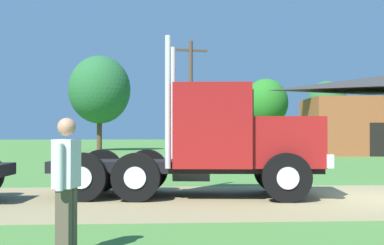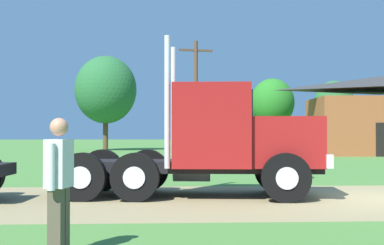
{
  "view_description": "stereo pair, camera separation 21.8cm",
  "coord_description": "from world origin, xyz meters",
  "px_view_note": "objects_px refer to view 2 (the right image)",
  "views": [
    {
      "loc": [
        -5.52,
        -13.26,
        1.64
      ],
      "look_at": [
        -4.54,
        1.07,
        1.86
      ],
      "focal_mm": 52.4,
      "sensor_mm": 36.0,
      "label": 1
    },
    {
      "loc": [
        -5.3,
        -13.27,
        1.64
      ],
      "look_at": [
        -4.54,
        1.07,
        1.86
      ],
      "focal_mm": 52.4,
      "sensor_mm": 36.0,
      "label": 2
    }
  ],
  "objects_px": {
    "utility_pole_near": "(196,95)",
    "truck_foreground_white": "(219,142)",
    "visitor_walking_mid": "(59,180)",
    "visitor_far_side": "(297,154)"
  },
  "relations": [
    {
      "from": "visitor_walking_mid",
      "to": "visitor_far_side",
      "type": "distance_m",
      "value": 12.66
    },
    {
      "from": "utility_pole_near",
      "to": "truck_foreground_white",
      "type": "bearing_deg",
      "value": -91.87
    },
    {
      "from": "visitor_walking_mid",
      "to": "utility_pole_near",
      "type": "height_order",
      "value": "utility_pole_near"
    },
    {
      "from": "truck_foreground_white",
      "to": "visitor_walking_mid",
      "type": "bearing_deg",
      "value": -113.14
    },
    {
      "from": "truck_foreground_white",
      "to": "visitor_walking_mid",
      "type": "height_order",
      "value": "truck_foreground_white"
    },
    {
      "from": "utility_pole_near",
      "to": "visitor_walking_mid",
      "type": "bearing_deg",
      "value": -97.09
    },
    {
      "from": "truck_foreground_white",
      "to": "visitor_far_side",
      "type": "xyz_separation_m",
      "value": [
        3.12,
        4.63,
        -0.49
      ]
    },
    {
      "from": "visitor_far_side",
      "to": "visitor_walking_mid",
      "type": "bearing_deg",
      "value": -117.88
    },
    {
      "from": "truck_foreground_white",
      "to": "visitor_far_side",
      "type": "distance_m",
      "value": 5.61
    },
    {
      "from": "visitor_walking_mid",
      "to": "utility_pole_near",
      "type": "bearing_deg",
      "value": 82.91
    }
  ]
}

